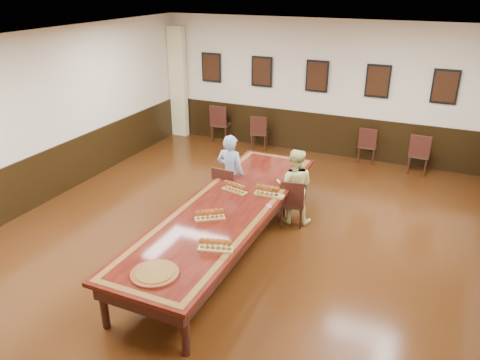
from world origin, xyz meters
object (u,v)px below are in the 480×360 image
at_px(chair_woman, 293,201).
at_px(person_man, 231,173).
at_px(spare_chair_a, 221,123).
at_px(spare_chair_c, 368,144).
at_px(person_woman, 294,186).
at_px(spare_chair_b, 259,131).
at_px(spare_chair_d, 419,153).
at_px(conference_table, 227,214).
at_px(chair_man, 228,189).
at_px(carved_platter, 155,274).

distance_m(chair_woman, person_man, 1.26).
relative_size(spare_chair_a, spare_chair_c, 1.15).
relative_size(chair_woman, spare_chair_a, 0.88).
bearing_deg(spare_chair_a, person_woman, 127.74).
xyz_separation_m(spare_chair_b, spare_chair_d, (3.85, -0.08, 0.02)).
bearing_deg(spare_chair_c, spare_chair_d, 168.49).
relative_size(spare_chair_a, person_woman, 0.73).
bearing_deg(spare_chair_c, spare_chair_b, 1.88).
height_order(spare_chair_c, conference_table, spare_chair_c).
bearing_deg(spare_chair_b, chair_woman, 107.92).
relative_size(spare_chair_a, conference_table, 0.20).
bearing_deg(chair_woman, person_man, -13.05).
distance_m(spare_chair_a, person_man, 4.08).
bearing_deg(spare_chair_c, chair_woman, 78.74).
relative_size(chair_man, spare_chair_c, 1.07).
height_order(chair_man, spare_chair_c, chair_man).
bearing_deg(chair_man, chair_woman, -174.38).
relative_size(spare_chair_c, carved_platter, 1.35).
xyz_separation_m(chair_man, spare_chair_b, (-0.80, 3.54, -0.03)).
bearing_deg(spare_chair_b, spare_chair_d, 166.44).
relative_size(spare_chair_b, carved_platter, 1.36).
height_order(chair_woman, spare_chair_b, spare_chair_b).
height_order(spare_chair_b, carved_platter, spare_chair_b).
xyz_separation_m(chair_woman, spare_chair_a, (-3.18, 3.62, 0.06)).
xyz_separation_m(spare_chair_a, carved_platter, (2.48, -6.84, 0.28)).
bearing_deg(spare_chair_a, carved_platter, 105.79).
relative_size(conference_table, carved_platter, 7.78).
bearing_deg(spare_chair_d, person_man, 48.94).
xyz_separation_m(spare_chair_b, carved_platter, (1.34, -6.71, 0.33)).
distance_m(person_man, person_woman, 1.21).
xyz_separation_m(chair_woman, person_woman, (-0.02, 0.09, 0.25)).
bearing_deg(conference_table, carved_platter, -89.93).
xyz_separation_m(spare_chair_d, person_man, (-3.04, -3.36, 0.28)).
height_order(spare_chair_c, carved_platter, spare_chair_c).
distance_m(chair_man, conference_table, 1.27).
height_order(person_woman, conference_table, person_woman).
bearing_deg(spare_chair_d, spare_chair_c, -9.48).
bearing_deg(spare_chair_c, person_woman, 78.20).
height_order(chair_man, conference_table, chair_man).
relative_size(spare_chair_a, carved_platter, 1.54).
xyz_separation_m(person_man, person_woman, (1.21, 0.05, -0.06)).
bearing_deg(person_woman, spare_chair_d, -129.97).
height_order(chair_man, person_woman, person_woman).
bearing_deg(carved_platter, chair_woman, 77.75).
relative_size(spare_chair_b, conference_table, 0.18).
relative_size(spare_chair_b, person_woman, 0.64).
height_order(chair_man, chair_woman, chair_man).
bearing_deg(person_woman, person_man, -8.75).
bearing_deg(person_man, carved_platter, 102.22).
bearing_deg(person_man, spare_chair_c, -114.70).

